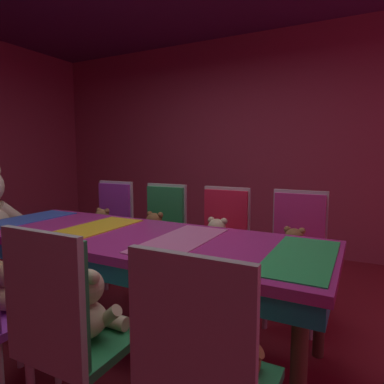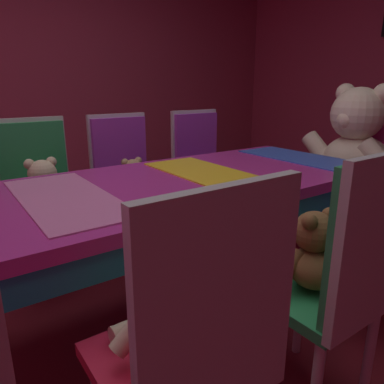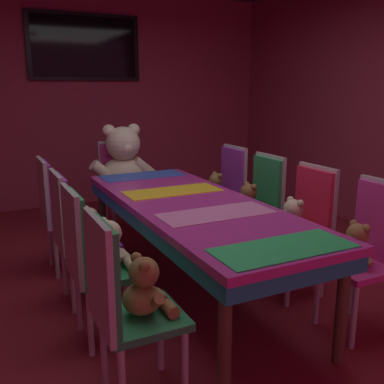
{
  "view_description": "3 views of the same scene",
  "coord_description": "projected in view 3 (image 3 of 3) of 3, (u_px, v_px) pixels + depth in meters",
  "views": [
    {
      "loc": [
        -1.74,
        -1.33,
        1.27
      ],
      "look_at": [
        0.2,
        -0.33,
        1.02
      ],
      "focal_mm": 31.32,
      "sensor_mm": 36.0,
      "label": 1
    },
    {
      "loc": [
        1.4,
        -0.73,
        1.16
      ],
      "look_at": [
        0.2,
        0.12,
        0.73
      ],
      "focal_mm": 33.92,
      "sensor_mm": 36.0,
      "label": 2
    },
    {
      "loc": [
        -1.38,
        -2.78,
        1.56
      ],
      "look_at": [
        0.02,
        0.05,
        0.8
      ],
      "focal_mm": 41.17,
      "sensor_mm": 36.0,
      "label": 3
    }
  ],
  "objects": [
    {
      "name": "teddy_right_2",
      "position": [
        248.0,
        202.0,
        3.79
      ],
      "size": [
        0.24,
        0.31,
        0.3
      ],
      "rotation": [
        0.0,
        0.0,
        3.14
      ],
      "color": "brown",
      "rests_on": "chair_right_2"
    },
    {
      "name": "chair_left_1",
      "position": [
        86.0,
        251.0,
        2.64
      ],
      "size": [
        0.42,
        0.41,
        0.98
      ],
      "color": "#268C4C",
      "rests_on": "ground_plane"
    },
    {
      "name": "throne_chair",
      "position": [
        120.0,
        177.0,
        4.81
      ],
      "size": [
        0.41,
        0.42,
        0.98
      ],
      "rotation": [
        0.0,
        0.0,
        -1.57
      ],
      "color": "#CC338C",
      "rests_on": "ground_plane"
    },
    {
      "name": "teddy_right_3",
      "position": [
        215.0,
        188.0,
        4.35
      ],
      "size": [
        0.23,
        0.29,
        0.28
      ],
      "rotation": [
        0.0,
        0.0,
        3.14
      ],
      "color": "olive",
      "rests_on": "chair_right_3"
    },
    {
      "name": "ground_plane",
      "position": [
        192.0,
        295.0,
        3.38
      ],
      "size": [
        7.9,
        7.9,
        0.0
      ],
      "primitive_type": "plane",
      "color": "maroon"
    },
    {
      "name": "teddy_right_0",
      "position": [
        356.0,
        247.0,
        2.76
      ],
      "size": [
        0.23,
        0.29,
        0.28
      ],
      "rotation": [
        0.0,
        0.0,
        3.14
      ],
      "color": "olive",
      "rests_on": "chair_right_0"
    },
    {
      "name": "chair_left_2",
      "position": [
        70.0,
        225.0,
        3.13
      ],
      "size": [
        0.42,
        0.41,
        0.98
      ],
      "color": "purple",
      "rests_on": "ground_plane"
    },
    {
      "name": "teddy_left_2",
      "position": [
        90.0,
        226.0,
        3.19
      ],
      "size": [
        0.21,
        0.27,
        0.26
      ],
      "color": "tan",
      "rests_on": "chair_left_2"
    },
    {
      "name": "chair_right_3",
      "position": [
        228.0,
        185.0,
        4.41
      ],
      "size": [
        0.42,
        0.41,
        0.98
      ],
      "rotation": [
        0.0,
        0.0,
        3.14
      ],
      "color": "purple",
      "rests_on": "ground_plane"
    },
    {
      "name": "wall_tv",
      "position": [
        85.0,
        47.0,
        5.61
      ],
      "size": [
        1.43,
        0.06,
        0.83
      ],
      "color": "black"
    },
    {
      "name": "teddy_left_0",
      "position": [
        145.0,
        289.0,
        2.16
      ],
      "size": [
        0.25,
        0.32,
        0.3
      ],
      "color": "olive",
      "rests_on": "chair_left_0"
    },
    {
      "name": "chair_left_3",
      "position": [
        54.0,
        204.0,
        3.69
      ],
      "size": [
        0.42,
        0.41,
        0.98
      ],
      "color": "purple",
      "rests_on": "ground_plane"
    },
    {
      "name": "chair_left_0",
      "position": [
        116.0,
        294.0,
        2.09
      ],
      "size": [
        0.42,
        0.41,
        0.98
      ],
      "color": "#268C4C",
      "rests_on": "ground_plane"
    },
    {
      "name": "teddy_right_1",
      "position": [
        292.0,
        221.0,
        3.27
      ],
      "size": [
        0.24,
        0.32,
        0.3
      ],
      "rotation": [
        0.0,
        0.0,
        3.14
      ],
      "color": "beige",
      "rests_on": "chair_right_1"
    },
    {
      "name": "king_teddy_bear",
      "position": [
        124.0,
        164.0,
        4.62
      ],
      "size": [
        0.76,
        0.59,
        0.72
      ],
      "rotation": [
        0.0,
        0.0,
        -1.57
      ],
      "color": "beige",
      "rests_on": "throne_chair"
    },
    {
      "name": "chair_right_1",
      "position": [
        307.0,
        217.0,
        3.33
      ],
      "size": [
        0.42,
        0.41,
        0.98
      ],
      "rotation": [
        0.0,
        0.0,
        3.14
      ],
      "color": "red",
      "rests_on": "ground_plane"
    },
    {
      "name": "banquet_table",
      "position": [
        192.0,
        213.0,
        3.23
      ],
      "size": [
        0.9,
        2.51,
        0.75
      ],
      "color": "#B22D8C",
      "rests_on": "ground_plane"
    },
    {
      "name": "chair_right_0",
      "position": [
        373.0,
        241.0,
        2.82
      ],
      "size": [
        0.42,
        0.41,
        0.98
      ],
      "rotation": [
        0.0,
        0.0,
        3.14
      ],
      "color": "#CC338C",
      "rests_on": "ground_plane"
    },
    {
      "name": "wall_back",
      "position": [
        86.0,
        99.0,
        5.85
      ],
      "size": [
        5.2,
        0.12,
        2.8
      ],
      "primitive_type": "cube",
      "color": "#99334C",
      "rests_on": "ground_plane"
    },
    {
      "name": "teddy_left_1",
      "position": [
        110.0,
        248.0,
        2.7
      ],
      "size": [
        0.26,
        0.34,
        0.32
      ],
      "color": "beige",
      "rests_on": "chair_left_1"
    },
    {
      "name": "chair_right_2",
      "position": [
        262.0,
        199.0,
        3.85
      ],
      "size": [
        0.42,
        0.41,
        0.98
      ],
      "rotation": [
        0.0,
        0.0,
        3.14
      ],
      "color": "#268C4C",
      "rests_on": "ground_plane"
    }
  ]
}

